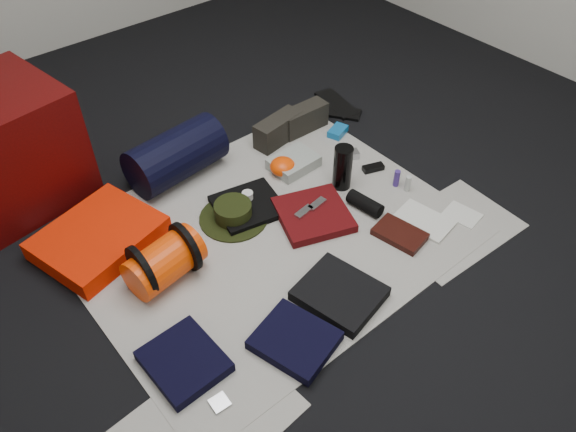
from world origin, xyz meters
TOP-DOWN VIEW (x-y plane):
  - floor at (0.00, 0.00)m, footprint 4.50×4.50m
  - newspaper_mat at (0.00, 0.00)m, footprint 1.60×1.30m
  - newspaper_sheet_front_left at (-0.70, -0.55)m, footprint 0.61×0.44m
  - newspaper_sheet_front_right at (0.65, -0.50)m, footprint 0.60×0.43m
  - sleeping_pad at (-0.60, 0.41)m, footprint 0.57×0.50m
  - stuff_sack at (-0.47, 0.07)m, footprint 0.33×0.22m
  - sack_strap_left at (-0.57, 0.07)m, footprint 0.02×0.22m
  - sack_strap_right at (-0.37, 0.07)m, footprint 0.03×0.22m
  - navy_duffel at (-0.09, 0.60)m, footprint 0.49×0.29m
  - boonie_brim at (-0.06, 0.17)m, footprint 0.40×0.40m
  - boonie_crown at (-0.06, 0.17)m, footprint 0.17×0.17m
  - hiking_boot_left at (0.47, 0.51)m, footprint 0.29×0.14m
  - hiking_boot_right at (0.64, 0.50)m, footprint 0.27×0.11m
  - flip_flop_left at (0.89, 0.51)m, footprint 0.26×0.31m
  - flip_flop_right at (0.95, 0.56)m, footprint 0.17×0.33m
  - trousers_navy_a at (-0.64, -0.32)m, footprint 0.25×0.29m
  - trousers_navy_b at (-0.28, -0.51)m, footprint 0.31×0.33m
  - trousers_charcoal at (-0.01, -0.46)m, footprint 0.33×0.36m
  - black_tshirt at (0.03, 0.19)m, footprint 0.34×0.33m
  - red_shirt at (0.22, -0.06)m, footprint 0.39×0.39m
  - orange_stuff_sack at (0.31, 0.28)m, footprint 0.16×0.16m
  - first_aid_pouch at (0.39, 0.28)m, footprint 0.23×0.18m
  - water_bottle at (0.47, 0.03)m, footprint 0.12×0.12m
  - speaker at (0.44, -0.16)m, footprint 0.09×0.18m
  - compact_camera at (0.65, 0.16)m, footprint 0.11×0.09m
  - cyan_case at (0.75, 0.35)m, footprint 0.13×0.11m
  - toiletry_purple at (0.67, -0.14)m, footprint 0.04×0.04m
  - toiletry_clear at (0.69, -0.20)m, footprint 0.03×0.03m
  - paperback_book at (0.43, -0.39)m, footprint 0.18×0.24m
  - map_booklet at (0.58, -0.39)m, footprint 0.21×0.27m
  - map_printout at (0.75, -0.48)m, footprint 0.14×0.17m
  - sunglasses at (0.67, 0.01)m, footprint 0.12×0.08m
  - key_cluster at (-0.63, -0.53)m, footprint 0.06×0.06m
  - tape_roll at (0.05, 0.22)m, footprint 0.05×0.05m
  - energy_bar_a at (0.18, -0.04)m, footprint 0.10×0.05m
  - energy_bar_b at (0.26, -0.04)m, footprint 0.10×0.05m

SIDE VIEW (x-z plane):
  - floor at x=0.00m, z-range -0.02..0.00m
  - newspaper_sheet_front_left at x=-0.70m, z-range 0.00..0.00m
  - newspaper_sheet_front_right at x=0.65m, z-range 0.00..0.00m
  - newspaper_mat at x=0.00m, z-range 0.00..0.01m
  - flip_flop_left at x=0.89m, z-range 0.00..0.02m
  - map_printout at x=0.75m, z-range 0.01..0.01m
  - flip_flop_right at x=0.95m, z-range 0.00..0.02m
  - boonie_brim at x=-0.06m, z-range 0.01..0.01m
  - key_cluster at x=-0.63m, z-range 0.01..0.02m
  - map_booklet at x=0.58m, z-range 0.01..0.02m
  - sunglasses at x=0.67m, z-range 0.01..0.03m
  - black_tshirt at x=0.03m, z-range 0.01..0.04m
  - paperback_book at x=0.43m, z-range 0.01..0.04m
  - cyan_case at x=0.75m, z-range 0.01..0.04m
  - compact_camera at x=0.65m, z-range 0.01..0.04m
  - red_shirt at x=0.22m, z-range 0.01..0.05m
  - trousers_navy_b at x=-0.28m, z-range 0.01..0.05m
  - trousers_navy_a at x=-0.64m, z-range 0.01..0.05m
  - trousers_charcoal at x=-0.01m, z-range 0.01..0.05m
  - first_aid_pouch at x=0.39m, z-range 0.01..0.06m
  - speaker at x=0.44m, z-range 0.01..0.07m
  - toiletry_clear at x=0.69m, z-range 0.01..0.09m
  - orange_stuff_sack at x=0.31m, z-range 0.01..0.09m
  - toiletry_purple at x=0.67m, z-range 0.01..0.09m
  - sleeping_pad at x=-0.60m, z-range 0.01..0.09m
  - boonie_crown at x=-0.06m, z-range 0.01..0.09m
  - tape_roll at x=0.05m, z-range 0.04..0.07m
  - energy_bar_a at x=0.18m, z-range 0.05..0.06m
  - energy_bar_b at x=0.26m, z-range 0.05..0.06m
  - hiking_boot_right at x=0.64m, z-range 0.01..0.14m
  - hiking_boot_left at x=0.47m, z-range 0.01..0.14m
  - stuff_sack at x=-0.47m, z-range 0.01..0.18m
  - sack_strap_left at x=-0.57m, z-range 0.01..0.22m
  - sack_strap_right at x=-0.37m, z-range 0.01..0.22m
  - water_bottle at x=0.47m, z-range 0.01..0.23m
  - navy_duffel at x=-0.09m, z-range 0.01..0.25m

